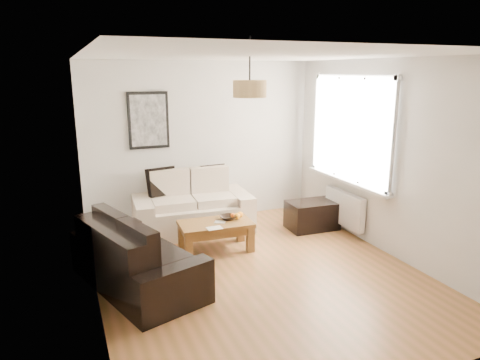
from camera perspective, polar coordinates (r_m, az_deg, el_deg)
name	(u,v)px	position (r m, az deg, el deg)	size (l,w,h in m)	color
floor	(258,273)	(5.58, 2.40, -11.92)	(4.50, 4.50, 0.00)	brown
ceiling	(261,55)	(5.03, 2.71, 15.82)	(3.80, 4.50, 0.00)	white
wall_back	(202,143)	(7.22, -5.01, 4.85)	(3.80, 0.04, 2.60)	silver
wall_front	(392,235)	(3.33, 19.14, -6.77)	(3.80, 0.04, 2.60)	silver
wall_left	(89,186)	(4.70, -18.99, -0.80)	(0.04, 4.50, 2.60)	silver
wall_right	(389,159)	(6.18, 18.76, 2.63)	(0.04, 4.50, 2.60)	silver
window_bay	(351,129)	(6.72, 14.24, 6.39)	(0.14, 1.90, 1.60)	white
radiator	(344,209)	(6.96, 13.38, -3.62)	(0.10, 0.90, 0.52)	white
poster	(148,120)	(6.93, -11.78, 7.58)	(0.62, 0.04, 0.87)	black
pendant_shade	(250,89)	(5.30, 1.26, 11.74)	(0.40, 0.40, 0.20)	tan
loveseat_cream	(192,203)	(6.88, -6.20, -2.96)	(1.78, 0.97, 0.89)	#BEAF99
sofa_leather	(137,254)	(5.26, -13.21, -9.33)	(1.80, 0.88, 0.78)	black
coffee_table	(216,236)	(6.17, -3.15, -7.27)	(1.00, 0.54, 0.41)	brown
ottoman	(312,215)	(7.07, 9.32, -4.51)	(0.77, 0.49, 0.44)	black
cushion_left	(162,182)	(6.90, -10.12, -0.21)	(0.44, 0.14, 0.44)	black
cushion_right	(213,178)	(7.12, -3.55, 0.31)	(0.42, 0.13, 0.42)	black
fruit_bowl	(228,217)	(6.19, -1.58, -4.87)	(0.23, 0.23, 0.06)	black
orange_a	(237,216)	(6.21, -0.37, -4.71)	(0.09, 0.09, 0.09)	orange
orange_b	(240,214)	(6.28, 0.04, -4.49)	(0.08, 0.08, 0.08)	orange
orange_c	(233,215)	(6.24, -0.94, -4.60)	(0.07, 0.07, 0.07)	orange
papers	(214,228)	(5.87, -3.33, -6.24)	(0.20, 0.14, 0.01)	white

